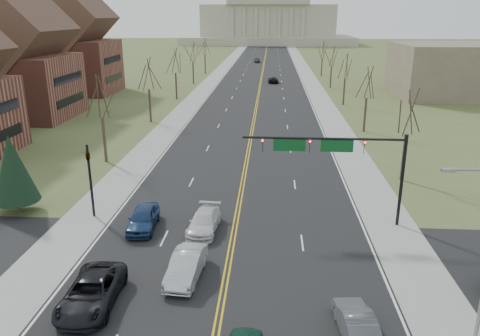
# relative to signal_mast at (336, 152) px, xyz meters

# --- Properties ---
(ground) EXTENTS (600.00, 600.00, 0.00)m
(ground) POSITION_rel_signal_mast_xyz_m (-7.45, -13.50, -5.76)
(ground) COLOR #485A2D
(ground) RESTS_ON ground
(road) EXTENTS (20.00, 380.00, 0.01)m
(road) POSITION_rel_signal_mast_xyz_m (-7.45, 96.50, -5.76)
(road) COLOR black
(road) RESTS_ON ground
(cross_road) EXTENTS (120.00, 14.00, 0.01)m
(cross_road) POSITION_rel_signal_mast_xyz_m (-7.45, -7.50, -5.76)
(cross_road) COLOR black
(cross_road) RESTS_ON ground
(sidewalk_left) EXTENTS (4.00, 380.00, 0.03)m
(sidewalk_left) POSITION_rel_signal_mast_xyz_m (-19.45, 96.50, -5.75)
(sidewalk_left) COLOR gray
(sidewalk_left) RESTS_ON ground
(sidewalk_right) EXTENTS (4.00, 380.00, 0.03)m
(sidewalk_right) POSITION_rel_signal_mast_xyz_m (4.55, 96.50, -5.75)
(sidewalk_right) COLOR gray
(sidewalk_right) RESTS_ON ground
(center_line) EXTENTS (0.42, 380.00, 0.01)m
(center_line) POSITION_rel_signal_mast_xyz_m (-7.45, 96.50, -5.75)
(center_line) COLOR gold
(center_line) RESTS_ON road
(edge_line_left) EXTENTS (0.15, 380.00, 0.01)m
(edge_line_left) POSITION_rel_signal_mast_xyz_m (-17.25, 96.50, -5.75)
(edge_line_left) COLOR silver
(edge_line_left) RESTS_ON road
(edge_line_right) EXTENTS (0.15, 380.00, 0.01)m
(edge_line_right) POSITION_rel_signal_mast_xyz_m (2.35, 96.50, -5.75)
(edge_line_right) COLOR silver
(edge_line_right) RESTS_ON road
(capitol) EXTENTS (90.00, 60.00, 50.00)m
(capitol) POSITION_rel_signal_mast_xyz_m (-7.45, 236.41, 8.44)
(capitol) COLOR #B2AD94
(capitol) RESTS_ON ground
(signal_mast) EXTENTS (12.12, 0.44, 7.20)m
(signal_mast) POSITION_rel_signal_mast_xyz_m (0.00, 0.00, 0.00)
(signal_mast) COLOR black
(signal_mast) RESTS_ON ground
(signal_left) EXTENTS (0.32, 0.36, 6.00)m
(signal_left) POSITION_rel_signal_mast_xyz_m (-18.95, 0.00, -2.05)
(signal_left) COLOR black
(signal_left) RESTS_ON ground
(tree_r_0) EXTENTS (3.74, 3.74, 8.50)m
(tree_r_0) POSITION_rel_signal_mast_xyz_m (8.05, 10.50, 0.79)
(tree_r_0) COLOR #3D2E24
(tree_r_0) RESTS_ON ground
(tree_l_0) EXTENTS (3.96, 3.96, 9.00)m
(tree_l_0) POSITION_rel_signal_mast_xyz_m (-22.95, 14.50, 1.18)
(tree_l_0) COLOR #3D2E24
(tree_l_0) RESTS_ON ground
(tree_r_1) EXTENTS (3.74, 3.74, 8.50)m
(tree_r_1) POSITION_rel_signal_mast_xyz_m (8.05, 30.50, 0.79)
(tree_r_1) COLOR #3D2E24
(tree_r_1) RESTS_ON ground
(tree_l_1) EXTENTS (3.96, 3.96, 9.00)m
(tree_l_1) POSITION_rel_signal_mast_xyz_m (-22.95, 34.50, 1.18)
(tree_l_1) COLOR #3D2E24
(tree_l_1) RESTS_ON ground
(tree_r_2) EXTENTS (3.74, 3.74, 8.50)m
(tree_r_2) POSITION_rel_signal_mast_xyz_m (8.05, 50.50, 0.79)
(tree_r_2) COLOR #3D2E24
(tree_r_2) RESTS_ON ground
(tree_l_2) EXTENTS (3.96, 3.96, 9.00)m
(tree_l_2) POSITION_rel_signal_mast_xyz_m (-22.95, 54.50, 1.18)
(tree_l_2) COLOR #3D2E24
(tree_l_2) RESTS_ON ground
(tree_r_3) EXTENTS (3.74, 3.74, 8.50)m
(tree_r_3) POSITION_rel_signal_mast_xyz_m (8.05, 70.50, 0.79)
(tree_r_3) COLOR #3D2E24
(tree_r_3) RESTS_ON ground
(tree_l_3) EXTENTS (3.96, 3.96, 9.00)m
(tree_l_3) POSITION_rel_signal_mast_xyz_m (-22.95, 74.50, 1.18)
(tree_l_3) COLOR #3D2E24
(tree_l_3) RESTS_ON ground
(tree_r_4) EXTENTS (3.74, 3.74, 8.50)m
(tree_r_4) POSITION_rel_signal_mast_xyz_m (8.05, 90.50, 0.79)
(tree_r_4) COLOR #3D2E24
(tree_r_4) RESTS_ON ground
(tree_l_4) EXTENTS (3.96, 3.96, 9.00)m
(tree_l_4) POSITION_rel_signal_mast_xyz_m (-22.95, 94.50, 1.18)
(tree_l_4) COLOR #3D2E24
(tree_l_4) RESTS_ON ground
(conifer_l) EXTENTS (3.64, 3.64, 6.50)m
(conifer_l) POSITION_rel_signal_mast_xyz_m (-25.45, 0.50, -2.02)
(conifer_l) COLOR #3D2E24
(conifer_l) RESTS_ON ground
(bldg_left_mid) EXTENTS (15.10, 14.28, 20.75)m
(bldg_left_mid) POSITION_rel_signal_mast_xyz_m (-43.44, 36.50, 2.78)
(bldg_left_mid) COLOR brown
(bldg_left_mid) RESTS_ON ground
(bldg_left_far) EXTENTS (17.10, 14.28, 23.25)m
(bldg_left_far) POSITION_rel_signal_mast_xyz_m (-45.44, 60.50, 3.78)
(bldg_left_far) COLOR brown
(bldg_left_far) RESTS_ON ground
(bldg_right_mass) EXTENTS (25.00, 20.00, 10.00)m
(bldg_right_mass) POSITION_rel_signal_mast_xyz_m (32.55, 62.50, -0.76)
(bldg_right_mass) COLOR brown
(bldg_right_mass) RESTS_ON ground
(car_nb_outer_lead) EXTENTS (2.02, 4.65, 1.49)m
(car_nb_outer_lead) POSITION_rel_signal_mast_xyz_m (-0.37, -13.52, -5.00)
(car_nb_outer_lead) COLOR #4C4E54
(car_nb_outer_lead) RESTS_ON road
(car_sb_inner_lead) EXTENTS (2.10, 5.04, 1.62)m
(car_sb_inner_lead) POSITION_rel_signal_mast_xyz_m (-9.87, -8.66, -4.94)
(car_sb_inner_lead) COLOR #B3B7BC
(car_sb_inner_lead) RESTS_ON road
(car_sb_outer_lead) EXTENTS (2.95, 6.04, 1.65)m
(car_sb_outer_lead) POSITION_rel_signal_mast_xyz_m (-14.63, -11.84, -4.92)
(car_sb_outer_lead) COLOR black
(car_sb_outer_lead) RESTS_ON road
(car_sb_inner_second) EXTENTS (2.35, 5.12, 1.45)m
(car_sb_inner_second) POSITION_rel_signal_mast_xyz_m (-9.70, -2.00, -5.02)
(car_sb_inner_second) COLOR silver
(car_sb_inner_second) RESTS_ON road
(car_sb_outer_second) EXTENTS (2.24, 4.99, 1.66)m
(car_sb_outer_second) POSITION_rel_signal_mast_xyz_m (-14.36, -1.92, -4.92)
(car_sb_outer_second) COLOR navy
(car_sb_outer_second) RESTS_ON road
(car_far_nb) EXTENTS (2.44, 4.96, 1.35)m
(car_far_nb) POSITION_rel_signal_mast_xyz_m (-4.51, 77.99, -5.07)
(car_far_nb) COLOR black
(car_far_nb) RESTS_ON road
(car_far_sb) EXTENTS (2.28, 4.86, 1.61)m
(car_far_sb) POSITION_rel_signal_mast_xyz_m (-9.80, 126.11, -4.95)
(car_far_sb) COLOR #434449
(car_far_sb) RESTS_ON road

